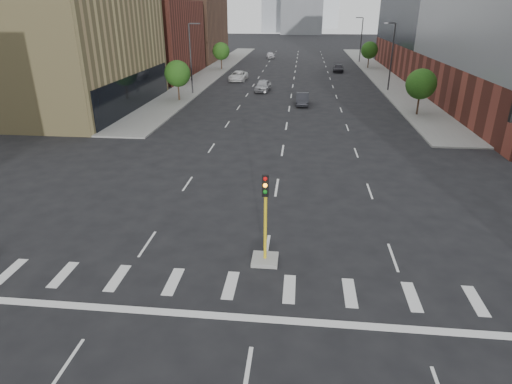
% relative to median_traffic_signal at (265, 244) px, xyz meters
% --- Properties ---
extents(sidewalk_left_far, '(5.00, 92.00, 0.15)m').
position_rel_median_traffic_signal_xyz_m(sidewalk_left_far, '(-15.00, 65.03, -0.90)').
color(sidewalk_left_far, gray).
rests_on(sidewalk_left_far, ground).
extents(sidewalk_right_far, '(5.00, 92.00, 0.15)m').
position_rel_median_traffic_signal_xyz_m(sidewalk_right_far, '(15.00, 65.03, -0.90)').
color(sidewalk_right_far, gray).
rests_on(sidewalk_right_far, ground).
extents(building_left_mid, '(20.00, 24.00, 14.00)m').
position_rel_median_traffic_signal_xyz_m(building_left_mid, '(-27.50, 31.03, 6.03)').
color(building_left_mid, tan).
rests_on(building_left_mid, ground).
extents(building_left_far_a, '(20.00, 22.00, 12.00)m').
position_rel_median_traffic_signal_xyz_m(building_left_far_a, '(-27.50, 57.03, 5.03)').
color(building_left_far_a, brown).
rests_on(building_left_far_a, ground).
extents(building_left_far_b, '(20.00, 24.00, 13.00)m').
position_rel_median_traffic_signal_xyz_m(building_left_far_b, '(-27.50, 83.03, 5.53)').
color(building_left_far_b, brown).
rests_on(building_left_far_b, ground).
extents(building_right_main, '(24.00, 70.00, 22.00)m').
position_rel_median_traffic_signal_xyz_m(building_right_main, '(29.50, 51.03, 10.03)').
color(building_right_main, brown).
rests_on(building_right_main, ground).
extents(median_traffic_signal, '(1.20, 1.20, 4.40)m').
position_rel_median_traffic_signal_xyz_m(median_traffic_signal, '(0.00, 0.00, 0.00)').
color(median_traffic_signal, '#999993').
rests_on(median_traffic_signal, ground).
extents(streetlight_right_a, '(1.60, 0.22, 9.07)m').
position_rel_median_traffic_signal_xyz_m(streetlight_right_a, '(13.41, 46.03, 4.04)').
color(streetlight_right_a, '#2D2D30').
rests_on(streetlight_right_a, ground).
extents(streetlight_right_b, '(1.60, 0.22, 9.07)m').
position_rel_median_traffic_signal_xyz_m(streetlight_right_b, '(13.41, 81.03, 4.04)').
color(streetlight_right_b, '#2D2D30').
rests_on(streetlight_right_b, ground).
extents(streetlight_left, '(1.60, 0.22, 9.07)m').
position_rel_median_traffic_signal_xyz_m(streetlight_left, '(-13.41, 41.03, 4.04)').
color(streetlight_left, '#2D2D30').
rests_on(streetlight_left, ground).
extents(tree_left_near, '(3.20, 3.20, 4.85)m').
position_rel_median_traffic_signal_xyz_m(tree_left_near, '(-14.00, 36.03, 2.42)').
color(tree_left_near, '#382619').
rests_on(tree_left_near, ground).
extents(tree_left_far, '(3.20, 3.20, 4.85)m').
position_rel_median_traffic_signal_xyz_m(tree_left_far, '(-14.00, 66.03, 2.42)').
color(tree_left_far, '#382619').
rests_on(tree_left_far, ground).
extents(tree_right_near, '(3.20, 3.20, 4.85)m').
position_rel_median_traffic_signal_xyz_m(tree_right_near, '(14.00, 31.03, 2.42)').
color(tree_right_near, '#382619').
rests_on(tree_right_near, ground).
extents(tree_right_far, '(3.20, 3.20, 4.85)m').
position_rel_median_traffic_signal_xyz_m(tree_right_far, '(14.00, 71.03, 2.42)').
color(tree_right_far, '#382619').
rests_on(tree_right_far, ground).
extents(car_near_left, '(2.26, 4.83, 1.60)m').
position_rel_median_traffic_signal_xyz_m(car_near_left, '(-4.09, 44.00, -0.17)').
color(car_near_left, '#A1A2A6').
rests_on(car_near_left, ground).
extents(car_mid_right, '(1.49, 4.27, 1.41)m').
position_rel_median_traffic_signal_xyz_m(car_mid_right, '(1.50, 35.31, -0.27)').
color(car_mid_right, '#222328').
rests_on(car_mid_right, ground).
extents(car_far_left, '(2.69, 5.53, 1.52)m').
position_rel_median_traffic_signal_xyz_m(car_far_left, '(-8.92, 53.13, -0.22)').
color(car_far_left, silver).
rests_on(car_far_left, ground).
extents(car_deep_right, '(2.11, 4.66, 1.32)m').
position_rel_median_traffic_signal_xyz_m(car_deep_right, '(7.88, 65.30, -0.31)').
color(car_deep_right, '#222227').
rests_on(car_deep_right, ground).
extents(car_distant, '(2.28, 4.38, 1.42)m').
position_rel_median_traffic_signal_xyz_m(car_distant, '(-6.28, 87.15, -0.26)').
color(car_distant, silver).
rests_on(car_distant, ground).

